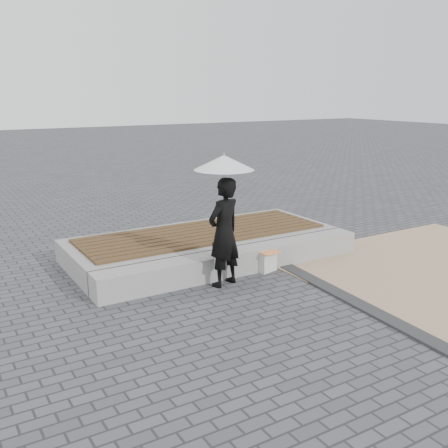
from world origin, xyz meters
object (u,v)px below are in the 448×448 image
at_px(seating_ledge, 237,261).
at_px(canvas_tote, 268,262).
at_px(handbag, 223,249).
at_px(woman, 224,232).
at_px(parasol, 224,163).

relative_size(seating_ledge, canvas_tote, 14.15).
relative_size(handbag, canvas_tote, 0.93).
bearing_deg(woman, canvas_tote, 171.81).
bearing_deg(handbag, woman, -101.73).
relative_size(seating_ledge, woman, 2.89).
bearing_deg(handbag, parasol, -101.73).
bearing_deg(parasol, seating_ledge, 38.18).
bearing_deg(woman, handbag, -134.43).
relative_size(woman, handbag, 5.27).
distance_m(handbag, canvas_tote, 0.92).
height_order(parasol, handbag, parasol).
distance_m(seating_ledge, woman, 0.91).
distance_m(woman, canvas_tote, 1.19).
bearing_deg(parasol, canvas_tote, 9.16).
distance_m(woman, handbag, 0.43).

